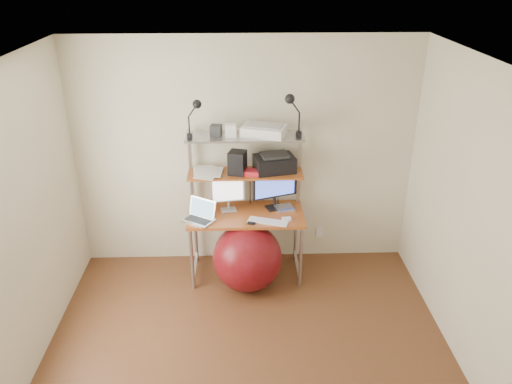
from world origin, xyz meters
TOP-DOWN VIEW (x-y plane):
  - room at (0.00, 0.00)m, footprint 3.60×3.60m
  - computer_desk at (0.00, 1.50)m, footprint 1.20×0.60m
  - wall_outlet at (0.85, 1.79)m, footprint 0.08×0.01m
  - monitor_silver at (-0.18, 1.53)m, footprint 0.35×0.15m
  - monitor_black at (0.31, 1.57)m, footprint 0.47×0.21m
  - laptop at (-0.46, 1.33)m, footprint 0.39×0.37m
  - keyboard at (0.22, 1.25)m, footprint 0.42×0.24m
  - mouse at (0.41, 1.28)m, footprint 0.10×0.06m
  - mac_mini at (0.41, 1.51)m, footprint 0.22×0.22m
  - phone at (0.06, 1.27)m, footprint 0.11×0.16m
  - printer at (0.30, 1.59)m, footprint 0.45×0.35m
  - nas_cube at (-0.08, 1.54)m, footprint 0.20×0.20m
  - red_box at (0.07, 1.51)m, footprint 0.20×0.15m
  - scanner at (0.19, 1.57)m, footprint 0.48×0.39m
  - box_white at (-0.14, 1.54)m, footprint 0.11×0.09m
  - box_grey at (-0.29, 1.58)m, footprint 0.12×0.12m
  - clip_lamp_left at (-0.47, 1.48)m, footprint 0.16×0.09m
  - clip_lamp_right at (0.45, 1.49)m, footprint 0.17×0.10m
  - exercise_ball at (0.01, 1.19)m, footprint 0.71×0.71m
  - paper_stack at (-0.39, 1.57)m, footprint 0.32×0.40m

SIDE VIEW (x-z plane):
  - wall_outlet at x=0.85m, z-range 0.24..0.36m
  - exercise_ball at x=0.01m, z-range 0.00..0.71m
  - phone at x=0.06m, z-range 0.74..0.75m
  - keyboard at x=0.22m, z-range 0.74..0.75m
  - mouse at x=0.41m, z-range 0.74..0.77m
  - mac_mini at x=0.41m, z-range 0.74..0.77m
  - laptop at x=-0.46m, z-range 0.65..0.92m
  - monitor_silver at x=-0.18m, z-range 0.75..1.14m
  - computer_desk at x=0.00m, z-range 0.17..1.74m
  - monitor_black at x=0.31m, z-range 0.74..1.23m
  - paper_stack at x=-0.39m, z-range 1.15..1.18m
  - red_box at x=0.07m, z-range 1.15..1.20m
  - printer at x=0.30m, z-range 1.14..1.34m
  - room at x=0.00m, z-range -0.55..3.05m
  - nas_cube at x=-0.08m, z-range 1.15..1.39m
  - scanner at x=0.19m, z-range 1.55..1.66m
  - box_grey at x=-0.29m, z-range 1.55..1.66m
  - box_white at x=-0.14m, z-range 1.55..1.68m
  - clip_lamp_left at x=-0.47m, z-range 1.64..2.03m
  - clip_lamp_right at x=0.45m, z-range 1.65..2.09m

